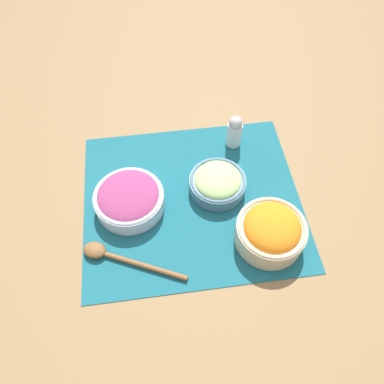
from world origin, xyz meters
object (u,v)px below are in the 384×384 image
(wooden_spoon, at_px, (113,256))
(carrot_bowl, at_px, (271,231))
(pepper_shaker, at_px, (234,131))
(onion_bowl, at_px, (129,198))
(cucumber_bowl, at_px, (218,182))

(wooden_spoon, bearing_deg, carrot_bowl, -0.25)
(carrot_bowl, bearing_deg, wooden_spoon, 179.75)
(wooden_spoon, relative_size, pepper_shaker, 2.39)
(onion_bowl, xyz_separation_m, carrot_bowl, (0.32, -0.14, 0.01))
(onion_bowl, distance_m, pepper_shaker, 0.34)
(cucumber_bowl, height_order, onion_bowl, onion_bowl)
(cucumber_bowl, xyz_separation_m, wooden_spoon, (-0.27, -0.16, -0.02))
(cucumber_bowl, relative_size, wooden_spoon, 0.60)
(onion_bowl, xyz_separation_m, pepper_shaker, (0.30, 0.17, 0.02))
(onion_bowl, xyz_separation_m, wooden_spoon, (-0.05, -0.14, -0.02))
(onion_bowl, height_order, pepper_shaker, pepper_shaker)
(cucumber_bowl, distance_m, pepper_shaker, 0.16)
(cucumber_bowl, xyz_separation_m, pepper_shaker, (0.07, 0.15, 0.02))
(cucumber_bowl, bearing_deg, wooden_spoon, -149.62)
(carrot_bowl, height_order, pepper_shaker, pepper_shaker)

